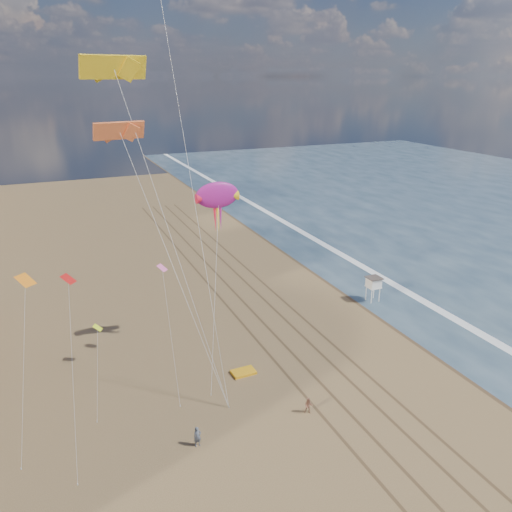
% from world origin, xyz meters
% --- Properties ---
extents(ground, '(260.00, 260.00, 0.00)m').
position_xyz_m(ground, '(0.00, 0.00, 0.00)').
color(ground, brown).
rests_on(ground, ground).
extents(wet_sand, '(260.00, 260.00, 0.00)m').
position_xyz_m(wet_sand, '(19.00, 40.00, 0.00)').
color(wet_sand, '#42301E').
rests_on(wet_sand, ground).
extents(foam, '(260.00, 260.00, 0.00)m').
position_xyz_m(foam, '(23.20, 40.00, 0.00)').
color(foam, white).
rests_on(foam, ground).
extents(tracks, '(7.68, 120.00, 0.01)m').
position_xyz_m(tracks, '(2.55, 30.00, 0.01)').
color(tracks, brown).
rests_on(tracks, ground).
extents(lifeguard_stand, '(1.84, 1.84, 3.33)m').
position_xyz_m(lifeguard_stand, '(17.04, 28.09, 2.57)').
color(lifeguard_stand, white).
rests_on(lifeguard_stand, ground).
extents(grounded_kite, '(2.39, 1.57, 0.27)m').
position_xyz_m(grounded_kite, '(-5.05, 18.86, 0.13)').
color(grounded_kite, '#FFAC15').
rests_on(grounded_kite, ground).
extents(show_kite, '(4.50, 4.94, 19.53)m').
position_xyz_m(show_kite, '(-5.07, 25.48, 16.75)').
color(show_kite, '#A01883').
rests_on(show_kite, ground).
extents(kite_flyer_a, '(0.69, 0.49, 1.75)m').
position_xyz_m(kite_flyer_a, '(-12.30, 10.65, 0.88)').
color(kite_flyer_a, '#515969').
rests_on(kite_flyer_a, ground).
extents(kite_flyer_b, '(0.94, 0.89, 1.53)m').
position_xyz_m(kite_flyer_b, '(-2.13, 10.78, 0.77)').
color(kite_flyer_b, '#915F49').
rests_on(kite_flyer_b, ground).
extents(parafoils, '(10.55, 4.66, 15.99)m').
position_xyz_m(parafoils, '(-12.21, 25.35, 31.95)').
color(parafoils, black).
rests_on(parafoils, ground).
extents(small_kites, '(14.00, 8.02, 8.79)m').
position_xyz_m(small_kites, '(-19.55, 23.08, 10.32)').
color(small_kites, pink).
rests_on(small_kites, ground).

